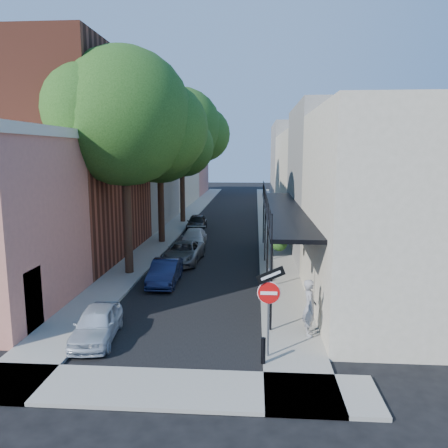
% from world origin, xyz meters
% --- Properties ---
extents(ground, '(160.00, 160.00, 0.00)m').
position_xyz_m(ground, '(0.00, 0.00, 0.00)').
color(ground, black).
rests_on(ground, ground).
extents(road_surface, '(6.00, 64.00, 0.01)m').
position_xyz_m(road_surface, '(0.00, 30.00, 0.01)').
color(road_surface, black).
rests_on(road_surface, ground).
extents(sidewalk_left, '(2.00, 64.00, 0.12)m').
position_xyz_m(sidewalk_left, '(-4.00, 30.00, 0.06)').
color(sidewalk_left, gray).
rests_on(sidewalk_left, ground).
extents(sidewalk_right, '(2.00, 64.00, 0.12)m').
position_xyz_m(sidewalk_right, '(4.00, 30.00, 0.06)').
color(sidewalk_right, gray).
rests_on(sidewalk_right, ground).
extents(sidewalk_cross, '(12.00, 2.00, 0.12)m').
position_xyz_m(sidewalk_cross, '(0.00, -1.00, 0.06)').
color(sidewalk_cross, gray).
rests_on(sidewalk_cross, ground).
extents(buildings_left, '(10.10, 59.10, 12.00)m').
position_xyz_m(buildings_left, '(-9.30, 28.76, 4.94)').
color(buildings_left, tan).
rests_on(buildings_left, ground).
extents(buildings_right, '(9.80, 55.00, 10.00)m').
position_xyz_m(buildings_right, '(8.99, 29.49, 4.42)').
color(buildings_right, beige).
rests_on(buildings_right, ground).
extents(sign_post, '(0.89, 0.17, 2.99)m').
position_xyz_m(sign_post, '(3.16, 0.97, 2.04)').
color(sign_post, '#595B60').
rests_on(sign_post, ground).
extents(bollard, '(0.14, 0.14, 0.80)m').
position_xyz_m(bollard, '(3.00, 0.50, 0.52)').
color(bollard, black).
rests_on(bollard, sidewalk_right).
extents(oak_near, '(7.48, 6.80, 11.42)m').
position_xyz_m(oak_near, '(-3.37, 10.26, 7.88)').
color(oak_near, black).
rests_on(oak_near, ground).
extents(oak_mid, '(6.60, 6.00, 10.20)m').
position_xyz_m(oak_mid, '(-3.42, 18.23, 7.06)').
color(oak_mid, black).
rests_on(oak_mid, ground).
extents(oak_far, '(7.70, 7.00, 11.90)m').
position_xyz_m(oak_far, '(-3.35, 27.27, 8.26)').
color(oak_far, black).
rests_on(oak_far, ground).
extents(parked_car_a, '(1.69, 3.44, 1.13)m').
position_xyz_m(parked_car_a, '(-2.60, 2.03, 0.56)').
color(parked_car_a, silver).
rests_on(parked_car_a, ground).
extents(parked_car_b, '(1.30, 3.58, 1.17)m').
position_xyz_m(parked_car_b, '(-1.59, 8.48, 0.59)').
color(parked_car_b, '#121939').
rests_on(parked_car_b, ground).
extents(parked_car_c, '(2.19, 4.36, 1.18)m').
position_xyz_m(parked_car_c, '(-1.40, 12.69, 0.59)').
color(parked_car_c, '#56595E').
rests_on(parked_car_c, ground).
extents(parked_car_d, '(1.75, 3.99, 1.14)m').
position_xyz_m(parked_car_d, '(-1.40, 17.09, 0.57)').
color(parked_car_d, silver).
rests_on(parked_car_d, ground).
extents(parked_car_e, '(1.51, 3.68, 1.25)m').
position_xyz_m(parked_car_e, '(-2.06, 23.42, 0.62)').
color(parked_car_e, black).
rests_on(parked_car_e, ground).
extents(pedestrian, '(0.49, 0.73, 1.95)m').
position_xyz_m(pedestrian, '(4.60, 2.70, 1.10)').
color(pedestrian, gray).
rests_on(pedestrian, sidewalk_right).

